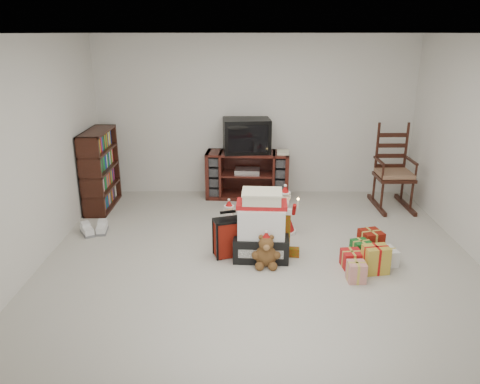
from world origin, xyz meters
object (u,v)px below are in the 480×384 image
mrs_claus_figurine (229,226)px  gift_cluster (367,255)px  santa_figurine (284,215)px  crt_television (247,135)px  sneaker_pair (95,229)px  rocking_chair (392,178)px  teddy_bear (266,252)px  red_suitcase (230,237)px  gift_pile (261,229)px  tv_stand (247,175)px  bookshelf (100,171)px

mrs_claus_figurine → gift_cluster: bearing=-20.9°
santa_figurine → crt_television: bearing=108.5°
sneaker_pair → crt_television: 2.67m
rocking_chair → teddy_bear: bearing=-136.7°
rocking_chair → teddy_bear: (-1.99, -1.97, -0.28)m
red_suitcase → gift_pile: bearing=-21.5°
crt_television → gift_cluster: bearing=-65.6°
santa_figurine → mrs_claus_figurine: santa_figurine is taller
red_suitcase → teddy_bear: bearing=-49.1°
red_suitcase → santa_figurine: 0.97m
tv_stand → crt_television: size_ratio=1.75×
red_suitcase → santa_figurine: santa_figurine is taller
red_suitcase → gift_cluster: size_ratio=0.57×
sneaker_pair → santa_figurine: bearing=-21.2°
mrs_claus_figurine → crt_television: crt_television is taller
sneaker_pair → gift_cluster: 3.47m
red_suitcase → crt_television: crt_television is taller
rocking_chair → sneaker_pair: 4.35m
red_suitcase → sneaker_pair: bearing=143.0°
bookshelf → teddy_bear: bookshelf is taller
mrs_claus_figurine → sneaker_pair: (-1.78, 0.27, -0.17)m
gift_pile → red_suitcase: 0.38m
teddy_bear → santa_figurine: size_ratio=0.57×
red_suitcase → sneaker_pair: size_ratio=1.36×
sneaker_pair → gift_pile: bearing=-39.1°
tv_stand → mrs_claus_figurine: tv_stand is taller
gift_cluster → santa_figurine: bearing=133.7°
rocking_chair → sneaker_pair: size_ratio=3.25×
rocking_chair → teddy_bear: rocking_chair is taller
teddy_bear → gift_cluster: size_ratio=0.39×
bookshelf → crt_television: 2.27m
bookshelf → crt_television: (2.17, 0.48, 0.43)m
gift_pile → rocking_chair: bearing=43.7°
mrs_claus_figurine → crt_television: bearing=82.4°
sneaker_pair → gift_cluster: (3.35, -0.87, 0.06)m
sneaker_pair → crt_television: crt_television is taller
crt_television → tv_stand: bearing=-61.8°
mrs_claus_figurine → teddy_bear: bearing=-55.7°
gift_pile → mrs_claus_figurine: (-0.38, 0.40, -0.13)m
red_suitcase → mrs_claus_figurine: mrs_claus_figurine is taller
gift_pile → sneaker_pair: size_ratio=2.00×
bookshelf → santa_figurine: size_ratio=1.79×
sneaker_pair → bookshelf: bearing=77.3°
teddy_bear → sneaker_pair: bearing=157.9°
bookshelf → rocking_chair: (4.36, 0.08, -0.12)m
bookshelf → santa_figurine: bearing=-19.9°
rocking_chair → mrs_claus_figurine: bearing=-152.4°
bookshelf → teddy_bear: (2.37, -1.89, -0.40)m
bookshelf → gift_cluster: size_ratio=1.23×
gift_pile → red_suitcase: bearing=179.1°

